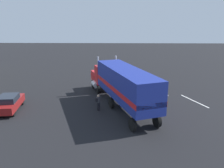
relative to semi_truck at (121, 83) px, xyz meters
name	(u,v)px	position (x,y,z in m)	size (l,w,h in m)	color
ground_plane	(107,89)	(6.11, 1.79, -2.52)	(120.00, 120.00, 0.00)	black
lane_stripe_near	(135,95)	(3.55, -1.71, -2.52)	(4.40, 0.16, 0.01)	silver
lane_stripe_mid	(159,90)	(5.57, -4.90, -2.52)	(4.40, 0.16, 0.01)	silver
lane_stripe_far	(194,101)	(1.70, -8.06, -2.52)	(4.40, 0.16, 0.01)	silver
semi_truck	(121,83)	(0.00, 0.00, 0.00)	(14.12, 7.32, 4.50)	red
person_bystander	(98,102)	(-1.22, 2.26, -1.63)	(0.42, 0.48, 1.63)	black
parked_car	(9,103)	(-1.41, 10.96, -1.72)	(4.60, 2.36, 1.57)	maroon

